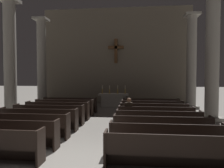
% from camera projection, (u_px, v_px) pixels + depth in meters
% --- Properties ---
extents(ground_plane, '(80.00, 80.00, 0.00)m').
position_uv_depth(ground_plane, '(73.00, 166.00, 5.57)').
color(ground_plane, gray).
extents(pew_left_row_2, '(3.39, 0.50, 0.95)m').
position_uv_depth(pew_left_row_2, '(7.00, 133.00, 6.91)').
color(pew_left_row_2, black).
rests_on(pew_left_row_2, ground).
extents(pew_left_row_3, '(3.39, 0.50, 0.95)m').
position_uv_depth(pew_left_row_3, '(25.00, 125.00, 8.03)').
color(pew_left_row_3, black).
rests_on(pew_left_row_3, ground).
extents(pew_left_row_4, '(3.39, 0.50, 0.95)m').
position_uv_depth(pew_left_row_4, '(38.00, 119.00, 9.16)').
color(pew_left_row_4, black).
rests_on(pew_left_row_4, ground).
extents(pew_left_row_5, '(3.39, 0.50, 0.95)m').
position_uv_depth(pew_left_row_5, '(49.00, 114.00, 10.28)').
color(pew_left_row_5, black).
rests_on(pew_left_row_5, ground).
extents(pew_left_row_6, '(3.39, 0.50, 0.95)m').
position_uv_depth(pew_left_row_6, '(57.00, 110.00, 11.40)').
color(pew_left_row_6, black).
rests_on(pew_left_row_6, ground).
extents(pew_left_row_7, '(3.39, 0.50, 0.95)m').
position_uv_depth(pew_left_row_7, '(64.00, 107.00, 12.53)').
color(pew_left_row_7, black).
rests_on(pew_left_row_7, ground).
extents(pew_left_row_8, '(3.39, 0.50, 0.95)m').
position_uv_depth(pew_left_row_8, '(70.00, 105.00, 13.65)').
color(pew_left_row_8, black).
rests_on(pew_left_row_8, ground).
extents(pew_right_row_1, '(3.39, 0.50, 0.95)m').
position_uv_depth(pew_right_row_1, '(173.00, 152.00, 5.23)').
color(pew_right_row_1, black).
rests_on(pew_right_row_1, ground).
extents(pew_right_row_2, '(3.39, 0.50, 0.95)m').
position_uv_depth(pew_right_row_2, '(166.00, 138.00, 6.35)').
color(pew_right_row_2, black).
rests_on(pew_right_row_2, ground).
extents(pew_right_row_3, '(3.39, 0.50, 0.95)m').
position_uv_depth(pew_right_row_3, '(162.00, 129.00, 7.48)').
color(pew_right_row_3, black).
rests_on(pew_right_row_3, ground).
extents(pew_right_row_4, '(3.39, 0.50, 0.95)m').
position_uv_depth(pew_right_row_4, '(158.00, 122.00, 8.60)').
color(pew_right_row_4, black).
rests_on(pew_right_row_4, ground).
extents(pew_right_row_5, '(3.39, 0.50, 0.95)m').
position_uv_depth(pew_right_row_5, '(156.00, 117.00, 9.73)').
color(pew_right_row_5, black).
rests_on(pew_right_row_5, ground).
extents(pew_right_row_6, '(3.39, 0.50, 0.95)m').
position_uv_depth(pew_right_row_6, '(154.00, 112.00, 10.85)').
color(pew_right_row_6, black).
rests_on(pew_right_row_6, ground).
extents(pew_right_row_7, '(3.39, 0.50, 0.95)m').
position_uv_depth(pew_right_row_7, '(152.00, 109.00, 11.97)').
color(pew_right_row_7, black).
rests_on(pew_right_row_7, ground).
extents(pew_right_row_8, '(3.39, 0.50, 0.95)m').
position_uv_depth(pew_right_row_8, '(151.00, 106.00, 13.10)').
color(pew_right_row_8, black).
rests_on(pew_right_row_8, ground).
extents(column_left_second, '(1.02, 1.02, 6.69)m').
position_uv_depth(column_left_second, '(10.00, 59.00, 12.23)').
color(column_left_second, '#9E998E').
rests_on(column_left_second, ground).
extents(column_right_second, '(1.02, 1.02, 6.69)m').
position_uv_depth(column_right_second, '(212.00, 58.00, 11.02)').
color(column_right_second, '#9E998E').
rests_on(column_right_second, ground).
extents(column_left_third, '(1.02, 1.02, 6.69)m').
position_uv_depth(column_left_third, '(42.00, 63.00, 16.35)').
color(column_left_third, '#9E998E').
rests_on(column_left_third, ground).
extents(column_right_third, '(1.02, 1.02, 6.69)m').
position_uv_depth(column_right_third, '(191.00, 63.00, 15.14)').
color(column_right_third, '#9E998E').
rests_on(column_right_third, ground).
extents(altar, '(2.20, 0.90, 1.01)m').
position_uv_depth(altar, '(114.00, 100.00, 15.84)').
color(altar, '#A8A399').
rests_on(altar, ground).
extents(candlestick_outer_left, '(0.16, 0.16, 0.61)m').
position_uv_depth(candlestick_outer_left, '(102.00, 91.00, 15.90)').
color(candlestick_outer_left, '#B79338').
rests_on(candlestick_outer_left, altar).
extents(candlestick_inner_left, '(0.16, 0.16, 0.61)m').
position_uv_depth(candlestick_inner_left, '(110.00, 91.00, 15.84)').
color(candlestick_inner_left, '#B79338').
rests_on(candlestick_inner_left, altar).
extents(candlestick_inner_right, '(0.16, 0.16, 0.61)m').
position_uv_depth(candlestick_inner_right, '(118.00, 91.00, 15.78)').
color(candlestick_inner_right, '#B79338').
rests_on(candlestick_inner_right, altar).
extents(candlestick_outer_right, '(0.16, 0.16, 0.61)m').
position_uv_depth(candlestick_outer_right, '(125.00, 91.00, 15.72)').
color(candlestick_outer_right, '#B79338').
rests_on(candlestick_outer_right, altar).
extents(apse_with_cross, '(12.16, 0.49, 7.90)m').
position_uv_depth(apse_with_cross, '(116.00, 56.00, 17.78)').
color(apse_with_cross, '#706656').
rests_on(apse_with_cross, ground).
extents(lone_worshipper, '(0.32, 0.43, 1.32)m').
position_uv_depth(lone_worshipper, '(129.00, 111.00, 9.89)').
color(lone_worshipper, '#26262B').
rests_on(lone_worshipper, ground).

